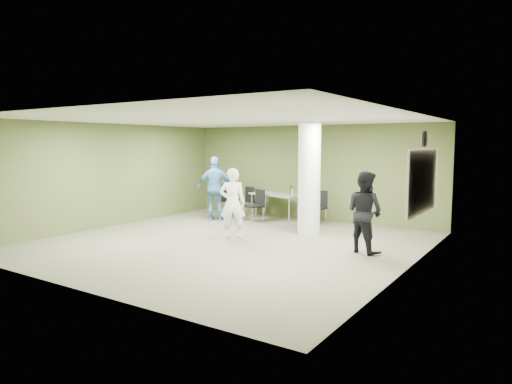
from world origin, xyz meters
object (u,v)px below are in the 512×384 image
Objects in this scene: man_black at (365,212)px; man_blue at (216,188)px; chair_back_left at (229,198)px; folding_table at (277,195)px; woman_white at (233,203)px.

man_blue reaches higher than man_black.
chair_back_left is 0.87m from man_blue.
man_blue is (-5.10, 1.52, 0.10)m from man_black.
man_black is 0.90× the size of man_blue.
folding_table is 0.93× the size of man_blue.
woman_white is 0.89× the size of man_blue.
chair_back_left is at bearing -116.48° from man_blue.
chair_back_left is 0.53× the size of man_blue.
man_blue is at bearing -134.72° from folding_table.
chair_back_left is 5.69m from man_black.
folding_table is 2.87m from woman_white.
woman_white reaches higher than folding_table.
woman_white reaches higher than chair_back_left.
folding_table is 1.03× the size of man_black.
man_blue is at bearing 2.70° from man_black.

